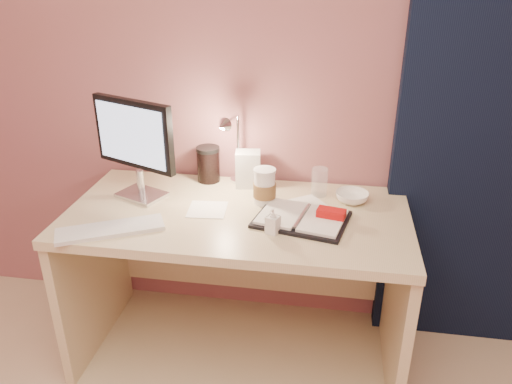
# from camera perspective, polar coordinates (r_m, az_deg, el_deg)

# --- Properties ---
(room) EXTENTS (3.50, 3.50, 3.50)m
(room) POSITION_cam_1_polar(r_m,az_deg,el_deg) (2.24, 24.45, 9.04)
(room) COLOR #C6B28E
(room) RESTS_ON ground
(desk) EXTENTS (1.40, 0.70, 0.73)m
(desk) POSITION_cam_1_polar(r_m,az_deg,el_deg) (2.22, -1.70, -6.63)
(desk) COLOR beige
(desk) RESTS_ON ground
(monitor) EXTENTS (0.38, 0.21, 0.43)m
(monitor) POSITION_cam_1_polar(r_m,az_deg,el_deg) (2.14, -13.54, 5.79)
(monitor) COLOR silver
(monitor) RESTS_ON desk
(keyboard) EXTENTS (0.41, 0.29, 0.02)m
(keyboard) POSITION_cam_1_polar(r_m,az_deg,el_deg) (1.98, -16.31, -4.12)
(keyboard) COLOR silver
(keyboard) RESTS_ON desk
(planner) EXTENTS (0.40, 0.33, 0.05)m
(planner) POSITION_cam_1_polar(r_m,az_deg,el_deg) (1.98, 5.52, -2.97)
(planner) COLOR black
(planner) RESTS_ON desk
(paper_a) EXTENTS (0.17, 0.17, 0.00)m
(paper_a) POSITION_cam_1_polar(r_m,az_deg,el_deg) (2.07, -5.58, -2.01)
(paper_a) COLOR white
(paper_a) RESTS_ON desk
(paper_c) EXTENTS (0.18, 0.18, 0.00)m
(paper_c) POSITION_cam_1_polar(r_m,az_deg,el_deg) (2.12, 5.86, -1.28)
(paper_c) COLOR white
(paper_c) RESTS_ON desk
(coffee_cup) EXTENTS (0.10, 0.10, 0.15)m
(coffee_cup) POSITION_cam_1_polar(r_m,az_deg,el_deg) (2.09, 0.99, 0.54)
(coffee_cup) COLOR white
(coffee_cup) RESTS_ON desk
(clear_cup) EXTENTS (0.07, 0.07, 0.12)m
(clear_cup) POSITION_cam_1_polar(r_m,az_deg,el_deg) (2.18, 7.26, 1.14)
(clear_cup) COLOR white
(clear_cup) RESTS_ON desk
(bowl) EXTENTS (0.16, 0.16, 0.04)m
(bowl) POSITION_cam_1_polar(r_m,az_deg,el_deg) (2.16, 10.92, -0.58)
(bowl) COLOR white
(bowl) RESTS_ON desk
(lotion_bottle) EXTENTS (0.06, 0.06, 0.10)m
(lotion_bottle) POSITION_cam_1_polar(r_m,az_deg,el_deg) (1.87, 1.93, -3.30)
(lotion_bottle) COLOR white
(lotion_bottle) RESTS_ON desk
(dark_jar) EXTENTS (0.10, 0.10, 0.15)m
(dark_jar) POSITION_cam_1_polar(r_m,az_deg,el_deg) (2.31, -5.45, 2.99)
(dark_jar) COLOR black
(dark_jar) RESTS_ON desk
(product_box) EXTENTS (0.12, 0.10, 0.16)m
(product_box) POSITION_cam_1_polar(r_m,az_deg,el_deg) (2.25, -0.92, 2.64)
(product_box) COLOR silver
(product_box) RESTS_ON desk
(desk_lamp) EXTENTS (0.12, 0.21, 0.34)m
(desk_lamp) POSITION_cam_1_polar(r_m,az_deg,el_deg) (2.17, -1.84, 5.46)
(desk_lamp) COLOR silver
(desk_lamp) RESTS_ON desk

